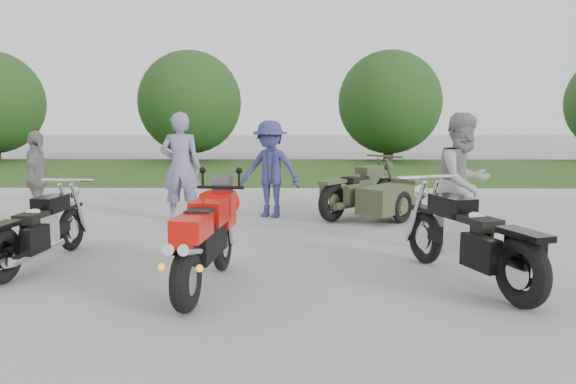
{
  "coord_description": "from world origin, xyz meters",
  "views": [
    {
      "loc": [
        0.67,
        -6.37,
        1.84
      ],
      "look_at": [
        0.59,
        0.96,
        0.8
      ],
      "focal_mm": 35.0,
      "sensor_mm": 36.0,
      "label": 1
    }
  ],
  "objects_px": {
    "cruiser_left": "(37,233)",
    "cruiser_right": "(474,243)",
    "sportbike_red": "(205,238)",
    "person_stripe": "(181,167)",
    "cruiser_sidecar": "(376,196)",
    "person_denim": "(270,169)",
    "person_back": "(37,178)",
    "person_grey": "(463,182)"
  },
  "relations": [
    {
      "from": "cruiser_left",
      "to": "cruiser_right",
      "type": "relative_size",
      "value": 0.92
    },
    {
      "from": "cruiser_left",
      "to": "sportbike_red",
      "type": "bearing_deg",
      "value": -15.78
    },
    {
      "from": "sportbike_red",
      "to": "person_stripe",
      "type": "relative_size",
      "value": 1.08
    },
    {
      "from": "cruiser_sidecar",
      "to": "person_stripe",
      "type": "relative_size",
      "value": 1.11
    },
    {
      "from": "sportbike_red",
      "to": "person_denim",
      "type": "distance_m",
      "value": 4.21
    },
    {
      "from": "cruiser_right",
      "to": "person_denim",
      "type": "relative_size",
      "value": 1.34
    },
    {
      "from": "cruiser_right",
      "to": "person_denim",
      "type": "xyz_separation_m",
      "value": [
        -2.34,
        3.97,
        0.39
      ]
    },
    {
      "from": "cruiser_left",
      "to": "person_back",
      "type": "relative_size",
      "value": 1.36
    },
    {
      "from": "sportbike_red",
      "to": "cruiser_right",
      "type": "relative_size",
      "value": 0.88
    },
    {
      "from": "cruiser_sidecar",
      "to": "person_stripe",
      "type": "height_order",
      "value": "person_stripe"
    },
    {
      "from": "sportbike_red",
      "to": "cruiser_left",
      "type": "bearing_deg",
      "value": 164.84
    },
    {
      "from": "person_stripe",
      "to": "person_grey",
      "type": "bearing_deg",
      "value": 152.35
    },
    {
      "from": "cruiser_right",
      "to": "person_grey",
      "type": "bearing_deg",
      "value": 59.04
    },
    {
      "from": "sportbike_red",
      "to": "cruiser_sidecar",
      "type": "bearing_deg",
      "value": 66.0
    },
    {
      "from": "cruiser_left",
      "to": "cruiser_sidecar",
      "type": "xyz_separation_m",
      "value": [
        4.49,
        3.12,
        -0.01
      ]
    },
    {
      "from": "cruiser_left",
      "to": "cruiser_sidecar",
      "type": "relative_size",
      "value": 1.02
    },
    {
      "from": "cruiser_right",
      "to": "person_stripe",
      "type": "xyz_separation_m",
      "value": [
        -3.84,
        3.56,
        0.46
      ]
    },
    {
      "from": "person_back",
      "to": "person_denim",
      "type": "bearing_deg",
      "value": -92.42
    },
    {
      "from": "cruiser_sidecar",
      "to": "person_grey",
      "type": "xyz_separation_m",
      "value": [
        0.83,
        -2.21,
        0.51
      ]
    },
    {
      "from": "person_stripe",
      "to": "person_denim",
      "type": "bearing_deg",
      "value": -166.82
    },
    {
      "from": "person_stripe",
      "to": "person_back",
      "type": "relative_size",
      "value": 1.2
    },
    {
      "from": "person_grey",
      "to": "cruiser_sidecar",
      "type": "bearing_deg",
      "value": 80.39
    },
    {
      "from": "person_back",
      "to": "cruiser_left",
      "type": "bearing_deg",
      "value": -169.63
    },
    {
      "from": "cruiser_right",
      "to": "person_denim",
      "type": "bearing_deg",
      "value": 101.56
    },
    {
      "from": "person_stripe",
      "to": "person_denim",
      "type": "height_order",
      "value": "person_stripe"
    },
    {
      "from": "person_stripe",
      "to": "person_grey",
      "type": "xyz_separation_m",
      "value": [
        4.17,
        -1.99,
        -0.01
      ]
    },
    {
      "from": "cruiser_sidecar",
      "to": "person_grey",
      "type": "relative_size",
      "value": 1.12
    },
    {
      "from": "cruiser_left",
      "to": "cruiser_sidecar",
      "type": "height_order",
      "value": "cruiser_sidecar"
    },
    {
      "from": "cruiser_right",
      "to": "person_grey",
      "type": "height_order",
      "value": "person_grey"
    },
    {
      "from": "cruiser_right",
      "to": "person_back",
      "type": "distance_m",
      "value": 6.93
    },
    {
      "from": "person_grey",
      "to": "person_back",
      "type": "relative_size",
      "value": 1.19
    },
    {
      "from": "cruiser_sidecar",
      "to": "person_back",
      "type": "relative_size",
      "value": 1.33
    },
    {
      "from": "cruiser_right",
      "to": "person_stripe",
      "type": "distance_m",
      "value": 5.26
    },
    {
      "from": "cruiser_right",
      "to": "cruiser_sidecar",
      "type": "bearing_deg",
      "value": 78.57
    },
    {
      "from": "sportbike_red",
      "to": "person_stripe",
      "type": "bearing_deg",
      "value": 111.35
    },
    {
      "from": "sportbike_red",
      "to": "cruiser_left",
      "type": "xyz_separation_m",
      "value": [
        -2.15,
        0.85,
        -0.15
      ]
    },
    {
      "from": "person_denim",
      "to": "cruiser_left",
      "type": "bearing_deg",
      "value": -110.31
    },
    {
      "from": "sportbike_red",
      "to": "cruiser_left",
      "type": "relative_size",
      "value": 0.95
    },
    {
      "from": "cruiser_left",
      "to": "person_stripe",
      "type": "distance_m",
      "value": 3.17
    },
    {
      "from": "sportbike_red",
      "to": "person_stripe",
      "type": "distance_m",
      "value": 3.91
    },
    {
      "from": "sportbike_red",
      "to": "person_back",
      "type": "relative_size",
      "value": 1.29
    },
    {
      "from": "cruiser_right",
      "to": "sportbike_red",
      "type": "bearing_deg",
      "value": 165.01
    }
  ]
}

